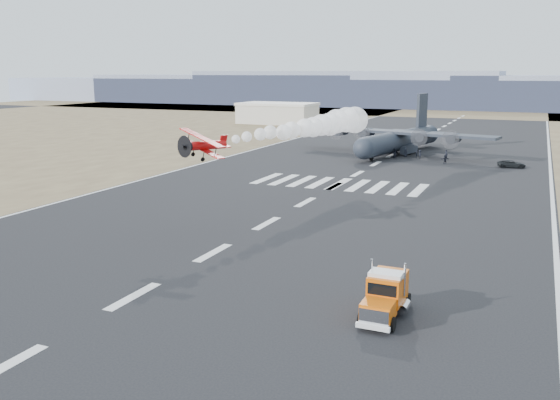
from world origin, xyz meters
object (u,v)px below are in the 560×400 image
Objects in this scene: crew_b at (374,155)px; crew_h at (395,154)px; crew_c at (420,154)px; crew_d at (394,153)px; semi_truck at (386,294)px; transport_aircraft at (399,139)px; crew_a at (417,154)px; crew_f at (445,159)px; support_vehicle at (512,164)px; crew_e at (405,153)px; aerobatic_biplane at (204,145)px; hangar_left at (278,113)px; crew_g at (446,154)px.

crew_h is (3.52, 2.18, 0.02)m from crew_b.
crew_d reaches higher than crew_c.
semi_truck reaches higher than crew_d.
transport_aircraft is (-17.52, 83.50, 1.49)m from semi_truck.
crew_a is 0.88× the size of crew_d.
crew_f is (13.67, -1.34, 0.04)m from crew_b.
support_vehicle is at bearing 157.21° from crew_f.
semi_truck is 4.37× the size of crew_b.
support_vehicle is at bearing 124.43° from crew_h.
crew_d is at bearing -73.01° from transport_aircraft.
crew_e is (-2.96, 0.81, -0.04)m from crew_c.
crew_b is 7.02m from crew_e.
aerobatic_biplane is at bearing 50.22° from crew_f.
crew_a is 0.99m from crew_c.
crew_b is at bearing -96.33° from crew_a.
aerobatic_biplane is 0.15× the size of transport_aircraft.
aerobatic_biplane is at bearing 148.38° from semi_truck.
transport_aircraft is at bearing -47.45° from hangar_left.
hangar_left is 83.64m from crew_b.
aerobatic_biplane is 3.87× the size of crew_e.
crew_g is (-0.73, 6.39, 0.07)m from crew_f.
crew_g reaches higher than crew_a.
crew_g is at bearing -108.00° from crew_f.
crew_b is (-25.09, 0.99, 0.17)m from support_vehicle.
crew_c is at bearing 8.23° from crew_a.
crew_f is (10.41, -4.31, -0.06)m from crew_d.
semi_truck is 3.87× the size of crew_g.
crew_c is at bearing 155.02° from crew_h.
transport_aircraft is 22.28× the size of crew_d.
transport_aircraft is 15.54m from crew_f.
crew_e is (7.46, 64.87, -8.47)m from aerobatic_biplane.
crew_f is at bearing -21.44° from crew_e.
crew_d is (5.62, 63.00, -8.34)m from aerobatic_biplane.
support_vehicle is at bearing -170.39° from crew_g.
crew_h is at bearing -50.39° from hangar_left.
hangar_left is 157.55m from semi_truck.
crew_f is (8.58, -6.17, 0.07)m from crew_e.
crew_e is at bearing 37.68° from crew_g.
support_vehicle is 17.76m from crew_c.
crew_d is at bearing 94.67° from aerobatic_biplane.
crew_b is 0.95× the size of crew_f.
crew_e is at bearing 163.36° from crew_d.
crew_g is (-12.14, 6.05, 0.28)m from support_vehicle.
crew_d reaches higher than crew_e.
hangar_left is at bearing -112.28° from crew_d.
aerobatic_biplane is at bearing -69.40° from hangar_left.
crew_h reaches higher than crew_c.
transport_aircraft is at bearing -170.51° from crew_c.
crew_f is at bearing 80.19° from support_vehicle.
transport_aircraft is at bearing -147.21° from crew_d.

